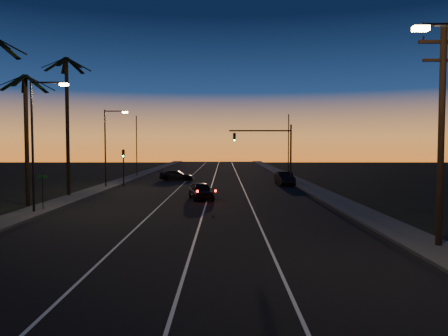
{
  "coord_description": "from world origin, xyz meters",
  "views": [
    {
      "loc": [
        1.94,
        -9.44,
        4.65
      ],
      "look_at": [
        1.93,
        23.21,
        2.95
      ],
      "focal_mm": 35.0,
      "sensor_mm": 36.0,
      "label": 1
    }
  ],
  "objects_px": {
    "lead_car": "(201,191)",
    "cross_car": "(176,176)",
    "right_car": "(285,178)",
    "utility_pole": "(441,130)",
    "signal_mast": "(270,144)"
  },
  "relations": [
    {
      "from": "signal_mast",
      "to": "lead_car",
      "type": "xyz_separation_m",
      "value": [
        -7.19,
        -12.12,
        -4.04
      ]
    },
    {
      "from": "cross_car",
      "to": "utility_pole",
      "type": "bearing_deg",
      "value": -67.2
    },
    {
      "from": "right_car",
      "to": "lead_car",
      "type": "bearing_deg",
      "value": -124.08
    },
    {
      "from": "lead_car",
      "to": "signal_mast",
      "type": "bearing_deg",
      "value": 59.31
    },
    {
      "from": "signal_mast",
      "to": "cross_car",
      "type": "height_order",
      "value": "signal_mast"
    },
    {
      "from": "lead_car",
      "to": "cross_car",
      "type": "xyz_separation_m",
      "value": [
        -4.32,
        20.13,
        -0.08
      ]
    },
    {
      "from": "right_car",
      "to": "signal_mast",
      "type": "bearing_deg",
      "value": -145.84
    },
    {
      "from": "utility_pole",
      "to": "cross_car",
      "type": "xyz_separation_m",
      "value": [
        -15.97,
        38.0,
        -4.65
      ]
    },
    {
      "from": "utility_pole",
      "to": "right_car",
      "type": "height_order",
      "value": "utility_pole"
    },
    {
      "from": "signal_mast",
      "to": "cross_car",
      "type": "relative_size",
      "value": 1.54
    },
    {
      "from": "signal_mast",
      "to": "lead_car",
      "type": "bearing_deg",
      "value": -120.69
    },
    {
      "from": "utility_pole",
      "to": "cross_car",
      "type": "bearing_deg",
      "value": 112.8
    },
    {
      "from": "signal_mast",
      "to": "utility_pole",
      "type": "bearing_deg",
      "value": -81.53
    },
    {
      "from": "utility_pole",
      "to": "signal_mast",
      "type": "height_order",
      "value": "utility_pole"
    },
    {
      "from": "utility_pole",
      "to": "cross_car",
      "type": "relative_size",
      "value": 2.16
    }
  ]
}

